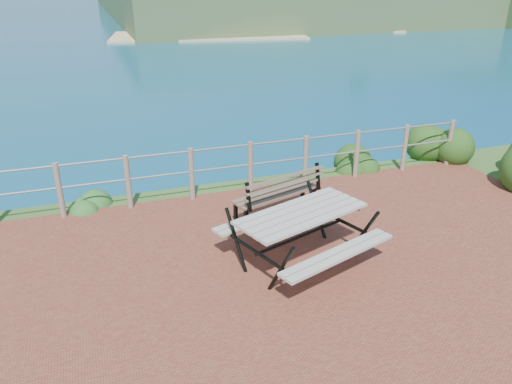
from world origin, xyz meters
TOP-DOWN VIEW (x-y plane):
  - ground at (0.00, 0.00)m, footprint 10.00×7.00m
  - safety_railing at (0.00, 3.35)m, footprint 9.40×0.10m
  - picnic_table at (-0.13, 0.66)m, footprint 2.07×1.59m
  - park_bench at (0.06, 2.13)m, footprint 1.65×0.86m
  - shrub_right_edge at (4.56, 3.67)m, footprint 1.06×1.06m
  - shrub_lip_west at (-3.06, 3.72)m, footprint 0.68×0.68m
  - shrub_lip_east at (2.52, 3.94)m, footprint 0.87×0.87m

SIDE VIEW (x-z plane):
  - ground at x=0.00m, z-range -0.06..0.06m
  - shrub_right_edge at x=4.56m, z-range -0.76..0.76m
  - shrub_lip_west at x=-3.06m, z-range -0.20..0.20m
  - shrub_lip_east at x=2.52m, z-range -0.32..0.32m
  - picnic_table at x=-0.13m, z-range 0.11..0.92m
  - safety_railing at x=0.00m, z-range 0.07..1.07m
  - park_bench at x=0.06m, z-range 0.14..1.05m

